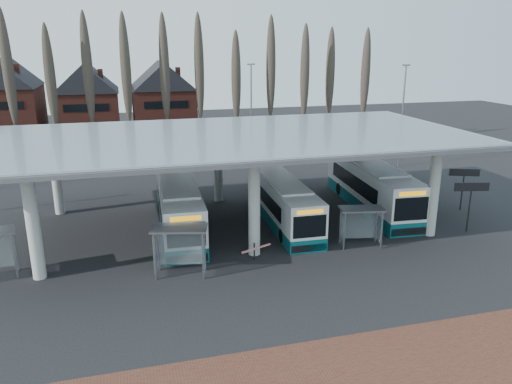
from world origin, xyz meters
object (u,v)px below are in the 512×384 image
object	(u,v)px
bus_1	(179,207)
shelter_1	(180,239)
shelter_2	(361,218)
bus_3	(371,187)
bus_2	(283,203)

from	to	relation	value
bus_1	shelter_1	distance (m)	7.03
shelter_1	shelter_2	distance (m)	11.31
bus_3	shelter_2	bearing A→B (deg)	-118.06
bus_1	bus_3	size ratio (longest dim) A/B	0.94
bus_2	shelter_2	xyz separation A→B (m)	(3.31, -5.24, 0.36)
bus_3	shelter_1	bearing A→B (deg)	-149.03
bus_2	shelter_2	world-z (taller)	bus_2
bus_3	shelter_1	xyz separation A→B (m)	(-15.52, -7.74, 0.37)
shelter_2	shelter_1	bearing A→B (deg)	-163.29
bus_2	shelter_2	bearing A→B (deg)	-55.82
shelter_1	shelter_2	bearing A→B (deg)	19.09
bus_2	shelter_2	size ratio (longest dim) A/B	3.85
shelter_1	shelter_2	world-z (taller)	shelter_1
shelter_2	bus_3	bearing A→B (deg)	68.78
bus_3	bus_2	bearing A→B (deg)	-164.82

